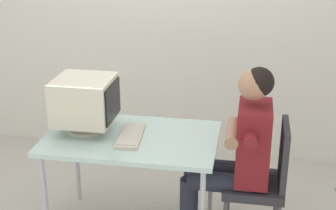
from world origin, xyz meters
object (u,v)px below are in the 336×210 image
object	(u,v)px
desk	(132,144)
office_chair	(264,177)
keyboard	(131,135)
person_seated	(237,149)
crt_monitor	(85,101)

from	to	relation	value
desk	office_chair	bearing A→B (deg)	2.19
keyboard	person_seated	bearing A→B (deg)	4.08
desk	person_seated	xyz separation A→B (m)	(0.73, 0.04, 0.01)
desk	person_seated	world-z (taller)	person_seated
desk	office_chair	size ratio (longest dim) A/B	1.33
crt_monitor	person_seated	xyz separation A→B (m)	(1.06, -0.00, -0.28)
keyboard	desk	bearing A→B (deg)	103.27
keyboard	office_chair	bearing A→B (deg)	3.21
person_seated	keyboard	bearing A→B (deg)	-175.92
desk	crt_monitor	distance (m)	0.44
desk	person_seated	distance (m)	0.73
office_chair	person_seated	world-z (taller)	person_seated
office_chair	crt_monitor	bearing A→B (deg)	179.79
office_chair	person_seated	distance (m)	0.28
keyboard	office_chair	size ratio (longest dim) A/B	0.47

